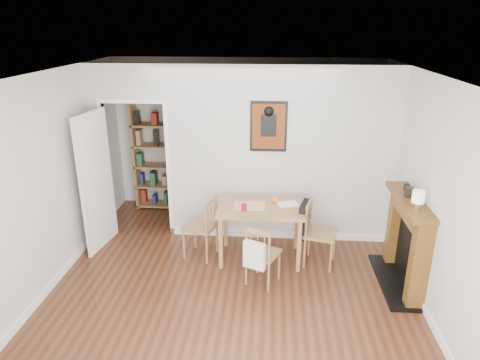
# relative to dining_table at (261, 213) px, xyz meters

# --- Properties ---
(ground) EXTENTS (5.20, 5.20, 0.00)m
(ground) POSITION_rel_dining_table_xyz_m (-0.33, -0.72, -0.69)
(ground) COLOR #532E1B
(ground) RESTS_ON ground
(room_shell) EXTENTS (5.20, 5.20, 5.20)m
(room_shell) POSITION_rel_dining_table_xyz_m (-0.23, 0.62, 0.60)
(room_shell) COLOR silver
(room_shell) RESTS_ON ground
(dining_table) EXTENTS (1.16, 0.74, 0.79)m
(dining_table) POSITION_rel_dining_table_xyz_m (0.00, 0.00, 0.00)
(dining_table) COLOR #A97A4F
(dining_table) RESTS_ON ground
(chair_left) EXTENTS (0.56, 0.56, 0.90)m
(chair_left) POSITION_rel_dining_table_xyz_m (-0.84, -0.00, -0.24)
(chair_left) COLOR #946944
(chair_left) RESTS_ON ground
(chair_right) EXTENTS (0.60, 0.55, 0.90)m
(chair_right) POSITION_rel_dining_table_xyz_m (0.79, -0.09, -0.23)
(chair_right) COLOR #946944
(chair_right) RESTS_ON ground
(chair_front) EXTENTS (0.54, 0.56, 0.81)m
(chair_front) POSITION_rel_dining_table_xyz_m (0.05, -0.60, -0.28)
(chair_front) COLOR #946944
(chair_front) RESTS_ON ground
(bookshelf) EXTENTS (0.81, 0.32, 1.92)m
(bookshelf) POSITION_rel_dining_table_xyz_m (-1.85, 1.68, 0.25)
(bookshelf) COLOR #A97A4F
(bookshelf) RESTS_ON ground
(fireplace) EXTENTS (0.45, 1.25, 1.16)m
(fireplace) POSITION_rel_dining_table_xyz_m (1.83, -0.47, -0.08)
(fireplace) COLOR brown
(fireplace) RESTS_ON ground
(red_glass) EXTENTS (0.07, 0.07, 0.09)m
(red_glass) POSITION_rel_dining_table_xyz_m (-0.22, -0.15, 0.14)
(red_glass) COLOR maroon
(red_glass) RESTS_ON dining_table
(orange_fruit) EXTENTS (0.08, 0.08, 0.08)m
(orange_fruit) POSITION_rel_dining_table_xyz_m (0.19, 0.15, 0.14)
(orange_fruit) COLOR orange
(orange_fruit) RESTS_ON dining_table
(placemat) EXTENTS (0.43, 0.32, 0.00)m
(placemat) POSITION_rel_dining_table_xyz_m (-0.16, 0.00, 0.10)
(placemat) COLOR beige
(placemat) RESTS_ON dining_table
(notebook) EXTENTS (0.31, 0.27, 0.01)m
(notebook) POSITION_rel_dining_table_xyz_m (0.36, 0.10, 0.10)
(notebook) COLOR white
(notebook) RESTS_ON dining_table
(mantel_lamp) EXTENTS (0.14, 0.14, 0.22)m
(mantel_lamp) POSITION_rel_dining_table_xyz_m (1.77, -0.77, 0.60)
(mantel_lamp) COLOR silver
(mantel_lamp) RESTS_ON fireplace
(ceramic_jar_a) EXTENTS (0.10, 0.10, 0.12)m
(ceramic_jar_a) POSITION_rel_dining_table_xyz_m (1.78, -0.41, 0.53)
(ceramic_jar_a) COLOR black
(ceramic_jar_a) RESTS_ON fireplace
(ceramic_jar_b) EXTENTS (0.07, 0.07, 0.09)m
(ceramic_jar_b) POSITION_rel_dining_table_xyz_m (1.82, -0.19, 0.51)
(ceramic_jar_b) COLOR black
(ceramic_jar_b) RESTS_ON fireplace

